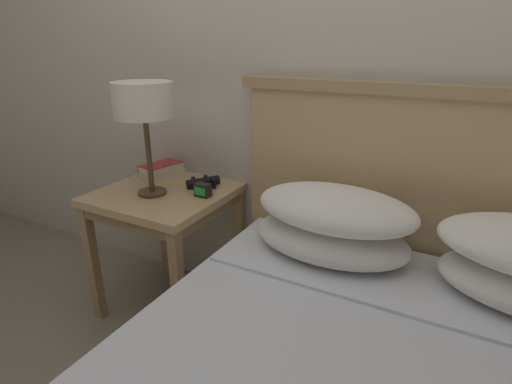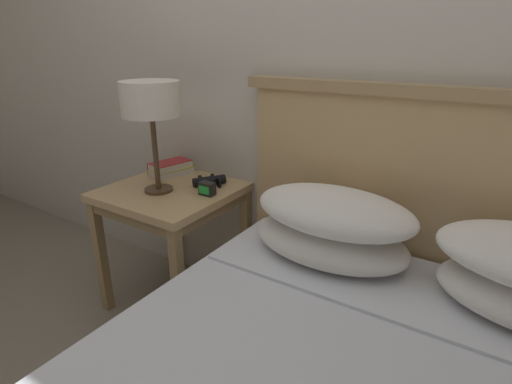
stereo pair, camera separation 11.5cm
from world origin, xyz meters
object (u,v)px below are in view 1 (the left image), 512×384
at_px(binoculars_pair, 203,182).
at_px(alarm_clock, 203,190).
at_px(nightstand, 166,207).
at_px(book_on_nightstand, 162,173).
at_px(book_stacked_on_top, 161,167).
at_px(table_lamp, 144,103).

distance_m(binoculars_pair, alarm_clock, 0.13).
bearing_deg(binoculars_pair, nightstand, -135.37).
relative_size(nightstand, binoculars_pair, 4.02).
bearing_deg(binoculars_pair, alarm_clock, -55.69).
xyz_separation_m(nightstand, book_on_nightstand, (-0.14, 0.15, 0.10)).
bearing_deg(nightstand, alarm_clock, 5.92).
height_order(nightstand, book_stacked_on_top, book_stacked_on_top).
distance_m(table_lamp, book_on_nightstand, 0.46).
relative_size(binoculars_pair, alarm_clock, 2.24).
distance_m(book_on_nightstand, binoculars_pair, 0.28).
bearing_deg(book_stacked_on_top, table_lamp, -59.16).
bearing_deg(alarm_clock, nightstand, -174.08).
xyz_separation_m(table_lamp, binoculars_pair, (0.15, 0.19, -0.39)).
bearing_deg(table_lamp, book_stacked_on_top, 120.84).
bearing_deg(alarm_clock, binoculars_pair, 124.31).
height_order(table_lamp, alarm_clock, table_lamp).
bearing_deg(binoculars_pair, table_lamp, -128.48).
xyz_separation_m(binoculars_pair, alarm_clock, (0.07, -0.11, 0.01)).
height_order(book_on_nightstand, binoculars_pair, binoculars_pair).
height_order(table_lamp, book_on_nightstand, table_lamp).
distance_m(nightstand, alarm_clock, 0.23).
distance_m(nightstand, table_lamp, 0.50).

